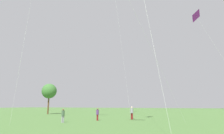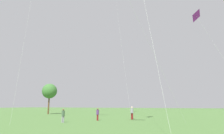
% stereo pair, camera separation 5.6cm
% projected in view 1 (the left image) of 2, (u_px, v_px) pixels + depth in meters
% --- Properties ---
extents(person_standing_0, '(0.36, 0.36, 1.64)m').
position_uv_depth(person_standing_0, '(63.00, 115.00, 22.90)').
color(person_standing_0, gray).
rests_on(person_standing_0, ground).
extents(person_standing_1, '(0.42, 0.42, 1.87)m').
position_uv_depth(person_standing_1, '(132.00, 112.00, 28.08)').
color(person_standing_1, maroon).
rests_on(person_standing_1, ground).
extents(person_standing_2, '(0.37, 0.37, 1.65)m').
position_uv_depth(person_standing_2, '(98.00, 113.00, 25.93)').
color(person_standing_2, maroon).
rests_on(person_standing_2, ground).
extents(kite_flying_3, '(8.94, 5.14, 17.28)m').
position_uv_depth(kite_flying_3, '(196.00, 17.00, 31.21)').
color(kite_flying_3, silver).
rests_on(kite_flying_3, ground).
extents(park_tree_0, '(3.49, 3.49, 7.17)m').
position_uv_depth(park_tree_0, '(49.00, 91.00, 45.11)').
color(park_tree_0, brown).
rests_on(park_tree_0, ground).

